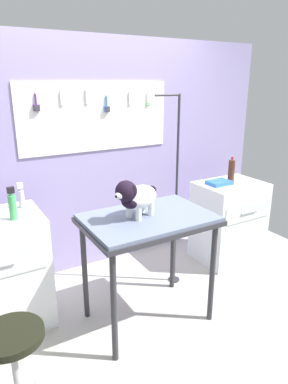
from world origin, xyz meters
The scene contains 11 objects.
ground centered at (0.00, 0.00, -0.02)m, with size 4.40×4.00×0.04m, color #AFACA1.
rear_wall_panel centered at (0.00, 1.28, 1.16)m, with size 4.00×0.11×2.30m.
grooming_table centered at (-0.07, 0.17, 0.82)m, with size 0.98×0.67×0.91m.
grooming_arm centered at (0.43, 0.52, 0.84)m, with size 0.29×0.11×1.78m.
dog centered at (-0.17, 0.19, 1.08)m, with size 0.42×0.29×0.31m.
cabinet_right centered at (1.22, 0.63, 0.43)m, with size 0.68×0.54×0.86m.
stool centered at (-1.17, -0.18, 0.47)m, with size 0.37×0.37×0.56m.
shampoo_bottle centered at (-0.97, 0.60, 1.03)m, with size 0.06×0.06×0.25m.
spray_bottle_tall centered at (-0.86, 0.82, 1.01)m, with size 0.05×0.05×0.21m.
soda_bottle centered at (1.27, 0.69, 0.98)m, with size 0.07×0.07×0.26m.
supply_tray centered at (1.08, 0.66, 0.88)m, with size 0.24×0.18×0.04m.
Camera 1 is at (-1.33, -1.91, 1.89)m, focal length 32.27 mm.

